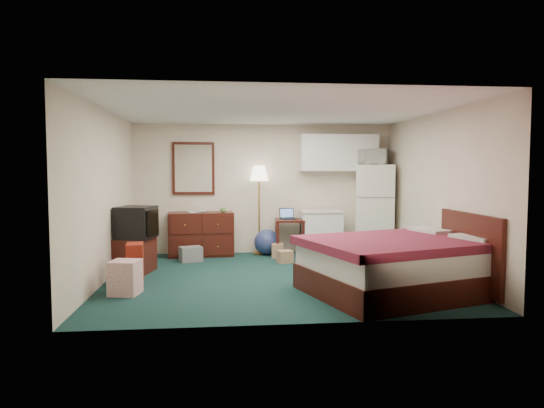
{
  "coord_description": "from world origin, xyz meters",
  "views": [
    {
      "loc": [
        -0.8,
        -7.18,
        1.62
      ],
      "look_at": [
        -0.02,
        0.44,
        1.08
      ],
      "focal_mm": 32.0,
      "sensor_mm": 36.0,
      "label": 1
    }
  ],
  "objects": [
    {
      "name": "mirror",
      "position": [
        -1.35,
        2.22,
        1.65
      ],
      "size": [
        0.8,
        0.06,
        1.0
      ],
      "primitive_type": null,
      "color": "white",
      "rests_on": "walls"
    },
    {
      "name": "microwave",
      "position": [
        2.09,
        1.9,
        1.9
      ],
      "size": [
        0.62,
        0.51,
        0.37
      ],
      "primitive_type": "imported",
      "rotation": [
        0.0,
        0.0,
        -0.46
      ],
      "color": "white",
      "rests_on": "fridge"
    },
    {
      "name": "upper_cabinets",
      "position": [
        1.45,
        2.08,
        1.95
      ],
      "size": [
        1.5,
        0.35,
        0.7
      ],
      "primitive_type": null,
      "color": "white",
      "rests_on": "walls"
    },
    {
      "name": "cardboard_box_b",
      "position": [
        0.21,
        1.67,
        0.13
      ],
      "size": [
        0.24,
        0.28,
        0.26
      ],
      "primitive_type": null,
      "rotation": [
        0.0,
        0.0,
        -0.11
      ],
      "color": "#9C7F62",
      "rests_on": "floor"
    },
    {
      "name": "cardboard_box_a",
      "position": [
        0.28,
        1.13,
        0.11
      ],
      "size": [
        0.3,
        0.27,
        0.21
      ],
      "primitive_type": null,
      "rotation": [
        0.0,
        0.0,
        0.27
      ],
      "color": "#9C7F62",
      "rests_on": "floor"
    },
    {
      "name": "mug",
      "position": [
        -0.79,
        1.88,
        0.88
      ],
      "size": [
        0.12,
        0.1,
        0.11
      ],
      "primitive_type": "imported",
      "rotation": [
        0.0,
        0.0,
        0.1
      ],
      "color": "#629850",
      "rests_on": "dresser"
    },
    {
      "name": "crt_tv",
      "position": [
        -2.16,
        0.57,
        0.8
      ],
      "size": [
        0.67,
        0.7,
        0.5
      ],
      "primitive_type": null,
      "rotation": [
        0.0,
        0.0,
        -0.24
      ],
      "color": "black",
      "rests_on": "tv_stand"
    },
    {
      "name": "desk",
      "position": [
        0.47,
        1.87,
        0.34
      ],
      "size": [
        0.58,
        0.58,
        0.68
      ],
      "primitive_type": null,
      "rotation": [
        0.0,
        0.0,
        -0.07
      ],
      "color": "#38120B",
      "rests_on": "floor"
    },
    {
      "name": "ceiling",
      "position": [
        0.0,
        0.0,
        2.5
      ],
      "size": [
        5.0,
        4.5,
        0.01
      ],
      "primitive_type": "cube",
      "color": "beige",
      "rests_on": "walls"
    },
    {
      "name": "laptop",
      "position": [
        0.45,
        1.9,
        0.78
      ],
      "size": [
        0.34,
        0.29,
        0.2
      ],
      "primitive_type": null,
      "rotation": [
        0.0,
        0.0,
        0.22
      ],
      "color": "black",
      "rests_on": "desk"
    },
    {
      "name": "suitcase",
      "position": [
        -2.04,
        -0.25,
        0.29
      ],
      "size": [
        0.27,
        0.38,
        0.58
      ],
      "primitive_type": null,
      "rotation": [
        0.0,
        0.0,
        0.12
      ],
      "color": "maroon",
      "rests_on": "floor"
    },
    {
      "name": "fridge",
      "position": [
        2.13,
        1.88,
        0.86
      ],
      "size": [
        0.89,
        0.89,
        1.72
      ],
      "primitive_type": null,
      "rotation": [
        0.0,
        0.0,
        -0.31
      ],
      "color": "white",
      "rests_on": "floor"
    },
    {
      "name": "tv_stand",
      "position": [
        -2.21,
        0.59,
        0.27
      ],
      "size": [
        0.67,
        0.7,
        0.55
      ],
      "primitive_type": null,
      "rotation": [
        0.0,
        0.0,
        -0.23
      ],
      "color": "#38120B",
      "rests_on": "floor"
    },
    {
      "name": "book_a",
      "position": [
        -1.44,
        1.91,
        0.93
      ],
      "size": [
        0.15,
        0.07,
        0.21
      ],
      "primitive_type": "imported",
      "rotation": [
        0.0,
        0.0,
        0.34
      ],
      "color": "#9C7F62",
      "rests_on": "dresser"
    },
    {
      "name": "dresser",
      "position": [
        -1.21,
        1.98,
        0.41
      ],
      "size": [
        1.25,
        0.65,
        0.82
      ],
      "primitive_type": null,
      "rotation": [
        0.0,
        0.0,
        0.08
      ],
      "color": "#38120B",
      "rests_on": "floor"
    },
    {
      "name": "retail_box",
      "position": [
        -2.07,
        -0.81,
        0.22
      ],
      "size": [
        0.42,
        0.42,
        0.44
      ],
      "primitive_type": null,
      "rotation": [
        0.0,
        0.0,
        -0.19
      ],
      "color": "white",
      "rests_on": "floor"
    },
    {
      "name": "exercise_ball",
      "position": [
        0.04,
        1.96,
        0.24
      ],
      "size": [
        0.59,
        0.59,
        0.49
      ],
      "primitive_type": "sphere",
      "rotation": [
        0.0,
        0.0,
        0.24
      ],
      "color": "navy",
      "rests_on": "floor"
    },
    {
      "name": "headboard",
      "position": [
        2.46,
        -1.12,
        0.55
      ],
      "size": [
        0.06,
        1.56,
        1.0
      ],
      "primitive_type": null,
      "color": "#38120B",
      "rests_on": "walls"
    },
    {
      "name": "floor",
      "position": [
        0.0,
        0.0,
        0.0
      ],
      "size": [
        5.0,
        4.5,
        0.01
      ],
      "primitive_type": "cube",
      "color": "black",
      "rests_on": "ground"
    },
    {
      "name": "floor_lamp",
      "position": [
        -0.1,
        2.05,
        0.85
      ],
      "size": [
        0.4,
        0.4,
        1.7
      ],
      "primitive_type": null,
      "rotation": [
        0.0,
        0.0,
        -0.1
      ],
      "color": "#B67C31",
      "rests_on": "floor"
    },
    {
      "name": "book_b",
      "position": [
        -1.29,
        2.07,
        0.94
      ],
      "size": [
        0.18,
        0.02,
        0.24
      ],
      "primitive_type": "imported",
      "rotation": [
        0.0,
        0.0,
        -0.01
      ],
      "color": "#9C7F62",
      "rests_on": "dresser"
    },
    {
      "name": "kitchen_counter",
      "position": [
        1.08,
        1.86,
        0.41
      ],
      "size": [
        0.79,
        0.62,
        0.82
      ],
      "primitive_type": null,
      "rotation": [
        0.0,
        0.0,
        -0.07
      ],
      "color": "white",
      "rests_on": "floor"
    },
    {
      "name": "walls",
      "position": [
        0.0,
        0.0,
        1.25
      ],
      "size": [
        5.01,
        4.51,
        2.5
      ],
      "color": "beige",
      "rests_on": "floor"
    },
    {
      "name": "bed",
      "position": [
        1.48,
        -1.12,
        0.36
      ],
      "size": [
        2.64,
        2.32,
        0.71
      ],
      "primitive_type": null,
      "rotation": [
        0.0,
        0.0,
        0.3
      ],
      "color": "maroon",
      "rests_on": "floor"
    },
    {
      "name": "file_bin",
      "position": [
        -1.37,
        1.42,
        0.13
      ],
      "size": [
        0.45,
        0.39,
        0.26
      ],
      "primitive_type": null,
      "rotation": [
        0.0,
        0.0,
        0.34
      ],
      "color": "slate",
      "rests_on": "floor"
    }
  ]
}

